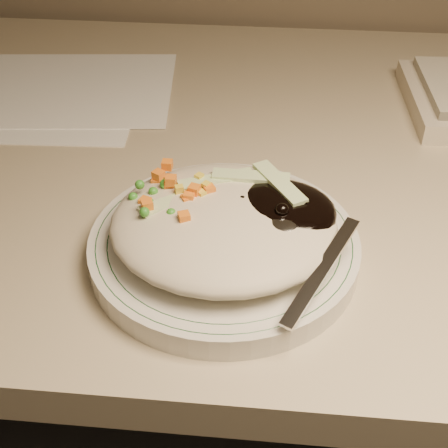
{
  "coord_description": "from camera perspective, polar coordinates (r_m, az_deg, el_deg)",
  "views": [
    {
      "loc": [
        -0.07,
        0.77,
        1.11
      ],
      "look_at": [
        -0.11,
        1.18,
        0.78
      ],
      "focal_mm": 50.0,
      "sensor_mm": 36.0,
      "label": 1
    }
  ],
  "objects": [
    {
      "name": "meal",
      "position": [
        0.53,
        0.46,
        0.4
      ],
      "size": [
        0.21,
        0.19,
        0.05
      ],
      "color": "beige",
      "rests_on": "plate"
    },
    {
      "name": "desk",
      "position": [
        0.83,
        8.66,
        -4.8
      ],
      "size": [
        1.4,
        0.7,
        0.74
      ],
      "color": "tan",
      "rests_on": "ground"
    },
    {
      "name": "plate_rim",
      "position": [
        0.54,
        0.0,
        -1.32
      ],
      "size": [
        0.22,
        0.22,
        0.0
      ],
      "color": "#144723",
      "rests_on": "plate"
    },
    {
      "name": "papers",
      "position": [
        0.85,
        -16.62,
        11.31
      ],
      "size": [
        0.35,
        0.27,
        0.0
      ],
      "color": "white",
      "rests_on": "desk"
    },
    {
      "name": "plate",
      "position": [
        0.55,
        0.0,
        -2.13
      ],
      "size": [
        0.24,
        0.24,
        0.02
      ],
      "primitive_type": "cylinder",
      "color": "silver",
      "rests_on": "desk"
    }
  ]
}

